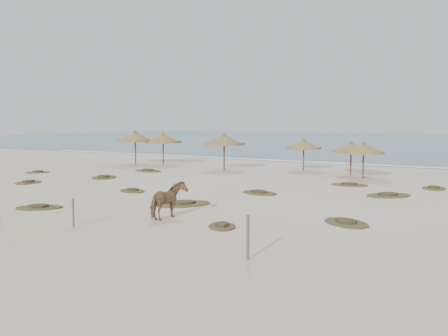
% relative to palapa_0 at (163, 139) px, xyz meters
% --- Properties ---
extents(ground, '(160.00, 160.00, 0.00)m').
position_rel_palapa_0_xyz_m(ground, '(11.77, -16.84, -2.25)').
color(ground, beige).
rests_on(ground, ground).
extents(ocean, '(200.00, 100.00, 0.01)m').
position_rel_palapa_0_xyz_m(ocean, '(11.77, 58.16, -2.25)').
color(ocean, '#254F71').
rests_on(ocean, ground).
extents(foam_line, '(70.00, 0.60, 0.01)m').
position_rel_palapa_0_xyz_m(foam_line, '(11.77, 9.16, -2.25)').
color(foam_line, white).
rests_on(foam_line, ground).
extents(palapa_0, '(3.56, 3.56, 2.90)m').
position_rel_palapa_0_xyz_m(palapa_0, '(0.00, 0.00, 0.00)').
color(palapa_0, '#503C29').
rests_on(palapa_0, ground).
extents(palapa_1, '(4.21, 4.21, 3.04)m').
position_rel_palapa_0_xyz_m(palapa_1, '(-2.23, -1.05, 0.11)').
color(palapa_1, '#503C29').
rests_on(palapa_1, ground).
extents(palapa_2, '(3.63, 3.63, 2.95)m').
position_rel_palapa_0_xyz_m(palapa_2, '(6.88, -1.17, 0.04)').
color(palapa_2, '#503C29').
rests_on(palapa_2, ground).
extents(palapa_3, '(2.81, 2.81, 2.53)m').
position_rel_palapa_0_xyz_m(palapa_3, '(12.30, 1.54, -0.29)').
color(palapa_3, '#503C29').
rests_on(palapa_3, ground).
extents(palapa_4, '(3.36, 3.36, 2.45)m').
position_rel_palapa_0_xyz_m(palapa_4, '(16.36, 0.26, -0.35)').
color(palapa_4, '#503C29').
rests_on(palapa_4, ground).
extents(palapa_5, '(3.10, 3.10, 2.51)m').
position_rel_palapa_0_xyz_m(palapa_5, '(17.63, -1.16, -0.30)').
color(palapa_5, '#503C29').
rests_on(palapa_5, ground).
extents(horse, '(0.79, 1.71, 1.44)m').
position_rel_palapa_0_xyz_m(horse, '(15.02, -18.64, -1.53)').
color(horse, '#936343').
rests_on(horse, ground).
extents(fence_post_near, '(0.09, 0.09, 1.03)m').
position_rel_palapa_0_xyz_m(fence_post_near, '(12.98, -21.57, -1.73)').
color(fence_post_near, '#605848').
rests_on(fence_post_near, ground).
extents(fence_post_far, '(0.12, 0.12, 1.25)m').
position_rel_palapa_0_xyz_m(fence_post_far, '(20.40, -22.00, -1.62)').
color(fence_post_far, '#605848').
rests_on(fence_post_far, ground).
extents(scrub_0, '(1.89, 2.33, 0.16)m').
position_rel_palapa_0_xyz_m(scrub_0, '(0.83, -14.28, -2.20)').
color(scrub_0, brown).
rests_on(scrub_0, ground).
extents(scrub_1, '(2.66, 2.91, 0.16)m').
position_rel_palapa_0_xyz_m(scrub_1, '(2.80, -9.88, -2.20)').
color(scrub_1, brown).
rests_on(scrub_1, ground).
extents(scrub_2, '(2.12, 1.77, 0.16)m').
position_rel_palapa_0_xyz_m(scrub_2, '(8.73, -13.68, -2.20)').
color(scrub_2, brown).
rests_on(scrub_2, ground).
extents(scrub_3, '(2.51, 2.03, 0.16)m').
position_rel_palapa_0_xyz_m(scrub_3, '(14.93, -10.77, -2.20)').
color(scrub_3, brown).
rests_on(scrub_3, ground).
extents(scrub_4, '(2.49, 2.35, 0.16)m').
position_rel_palapa_0_xyz_m(scrub_4, '(21.23, -15.91, -2.20)').
color(scrub_4, brown).
rests_on(scrub_4, ground).
extents(scrub_5, '(2.79, 2.96, 0.16)m').
position_rel_palapa_0_xyz_m(scrub_5, '(20.93, -8.15, -2.20)').
color(scrub_5, brown).
rests_on(scrub_5, ground).
extents(scrub_6, '(2.80, 2.17, 0.16)m').
position_rel_palapa_0_xyz_m(scrub_6, '(2.49, -5.00, -2.20)').
color(scrub_6, brown).
rests_on(scrub_6, ground).
extents(scrub_7, '(2.38, 1.77, 0.16)m').
position_rel_palapa_0_xyz_m(scrub_7, '(17.97, -5.11, -2.20)').
color(scrub_7, brown).
rests_on(scrub_7, ground).
extents(scrub_8, '(1.83, 2.05, 0.16)m').
position_rel_palapa_0_xyz_m(scrub_8, '(-3.70, -10.06, -2.20)').
color(scrub_8, brown).
rests_on(scrub_8, ground).
extents(scrub_9, '(2.91, 3.17, 0.16)m').
position_rel_palapa_0_xyz_m(scrub_9, '(13.57, -15.68, -2.20)').
color(scrub_9, brown).
rests_on(scrub_9, ground).
extents(scrub_10, '(1.52, 2.09, 0.16)m').
position_rel_palapa_0_xyz_m(scrub_10, '(22.48, -4.11, -2.20)').
color(scrub_10, brown).
rests_on(scrub_10, ground).
extents(scrub_11, '(2.44, 2.31, 0.16)m').
position_rel_palapa_0_xyz_m(scrub_11, '(8.74, -19.73, -2.20)').
color(scrub_11, brown).
rests_on(scrub_11, ground).
extents(scrub_12, '(1.67, 1.80, 0.16)m').
position_rel_palapa_0_xyz_m(scrub_12, '(17.61, -18.84, -2.20)').
color(scrub_12, brown).
rests_on(scrub_12, ground).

